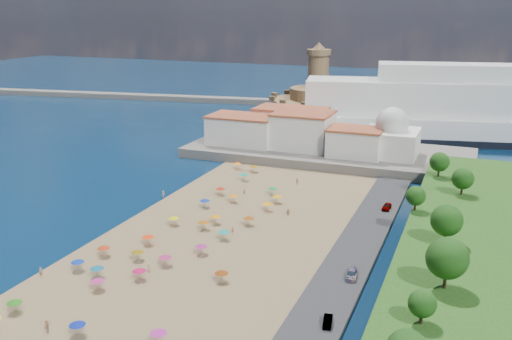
% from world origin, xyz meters
% --- Properties ---
extents(ground, '(700.00, 700.00, 0.00)m').
position_xyz_m(ground, '(0.00, 0.00, 0.00)').
color(ground, '#071938').
rests_on(ground, ground).
extents(terrace, '(90.00, 36.00, 3.00)m').
position_xyz_m(terrace, '(10.00, 73.00, 1.50)').
color(terrace, '#59544C').
rests_on(terrace, ground).
extents(jetty, '(18.00, 70.00, 2.40)m').
position_xyz_m(jetty, '(-12.00, 108.00, 1.20)').
color(jetty, '#59544C').
rests_on(jetty, ground).
extents(breakwater, '(199.03, 34.77, 2.60)m').
position_xyz_m(breakwater, '(-110.00, 153.00, 1.30)').
color(breakwater, '#59544C').
rests_on(breakwater, ground).
extents(waterfront_buildings, '(57.00, 29.00, 11.00)m').
position_xyz_m(waterfront_buildings, '(-3.05, 73.64, 7.88)').
color(waterfront_buildings, silver).
rests_on(waterfront_buildings, terrace).
extents(domed_building, '(16.00, 16.00, 15.00)m').
position_xyz_m(domed_building, '(30.00, 71.00, 8.97)').
color(domed_building, silver).
rests_on(domed_building, terrace).
extents(fortress, '(40.00, 40.00, 32.40)m').
position_xyz_m(fortress, '(-12.00, 138.00, 6.68)').
color(fortress, olive).
rests_on(fortress, ground).
extents(cruise_ship, '(155.65, 53.80, 33.71)m').
position_xyz_m(cruise_ship, '(54.07, 114.74, 9.98)').
color(cruise_ship, black).
rests_on(cruise_ship, ground).
extents(beach_parasols, '(30.41, 118.01, 2.20)m').
position_xyz_m(beach_parasols, '(-0.43, -14.63, 2.15)').
color(beach_parasols, gray).
rests_on(beach_parasols, beach).
extents(beachgoers, '(35.22, 93.04, 1.90)m').
position_xyz_m(beachgoers, '(-0.65, -3.92, 1.11)').
color(beachgoers, tan).
rests_on(beachgoers, beach).
extents(parked_cars, '(2.30, 70.22, 1.44)m').
position_xyz_m(parked_cars, '(36.00, -6.30, 1.37)').
color(parked_cars, gray).
rests_on(parked_cars, promenade).
extents(hillside_trees, '(13.53, 110.17, 8.15)m').
position_xyz_m(hillside_trees, '(49.49, -8.92, 10.12)').
color(hillside_trees, '#382314').
rests_on(hillside_trees, hillside).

